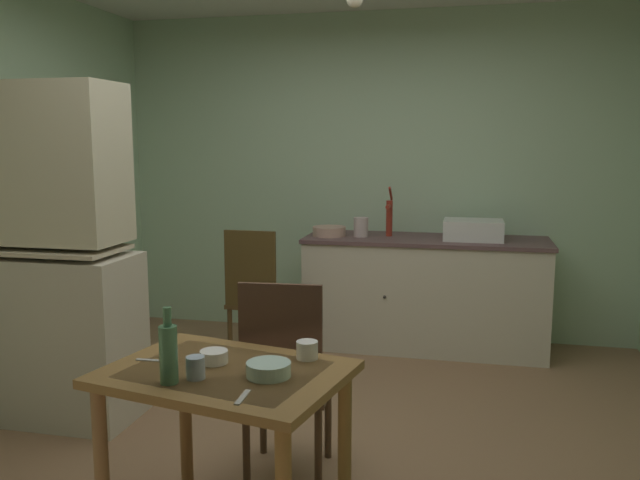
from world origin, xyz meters
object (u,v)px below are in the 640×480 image
mixing_bowl_counter (329,231)px  sink_basin (473,229)px  dining_table (226,400)px  hutch_cabinet (46,265)px  hand_pump (389,215)px  chair_by_counter (256,294)px  glass_bottle (168,352)px  chair_far_side (285,378)px  serving_bowl_wide (214,357)px  teacup_cream (196,368)px

mixing_bowl_counter → sink_basin: bearing=2.6°
sink_basin → dining_table: (-0.94, -2.76, -0.33)m
hutch_cabinet → hand_pump: 2.55m
chair_by_counter → glass_bottle: 2.41m
hand_pump → chair_by_counter: 1.22m
sink_basin → chair_by_counter: 1.71m
hutch_cabinet → chair_far_side: hutch_cabinet is taller
glass_bottle → hutch_cabinet: bearing=139.1°
hand_pump → chair_far_side: bearing=-95.3°
chair_far_side → chair_by_counter: bearing=113.1°
serving_bowl_wide → hand_pump: bearing=82.5°
sink_basin → mixing_bowl_counter: bearing=-177.4°
teacup_cream → glass_bottle: 0.12m
hand_pump → teacup_cream: bearing=-97.0°
mixing_bowl_counter → chair_far_side: 2.21m
hutch_cabinet → chair_by_counter: (0.86, 1.20, -0.40)m
hand_pump → dining_table: bearing=-95.9°
dining_table → glass_bottle: bearing=-128.9°
hand_pump → chair_far_side: (-0.21, -2.25, -0.53)m
mixing_bowl_counter → teacup_cream: bearing=-88.0°
teacup_cream → glass_bottle: bearing=-139.7°
chair_far_side → serving_bowl_wide: size_ratio=8.81×
hutch_cabinet → glass_bottle: bearing=-40.9°
chair_by_counter → glass_bottle: glass_bottle is taller
dining_table → chair_far_side: 0.57m
hutch_cabinet → dining_table: (1.46, -0.96, -0.29)m
dining_table → chair_far_side: chair_far_side is taller
hutch_cabinet → mixing_bowl_counter: bearing=53.5°
hand_pump → dining_table: 2.85m
chair_far_side → sink_basin: bearing=68.9°
hand_pump → mixing_bowl_counter: size_ratio=1.50×
mixing_bowl_counter → serving_bowl_wide: mixing_bowl_counter is taller
hand_pump → chair_by_counter: size_ratio=0.40×
dining_table → glass_bottle: size_ratio=3.59×
hand_pump → mixing_bowl_counter: 0.49m
dining_table → serving_bowl_wide: (-0.07, 0.06, 0.15)m
hand_pump → serving_bowl_wide: size_ratio=3.49×
dining_table → serving_bowl_wide: serving_bowl_wide is taller
hand_pump → teacup_cream: size_ratio=4.63×
sink_basin → glass_bottle: 3.13m
sink_basin → teacup_cream: 3.05m
sink_basin → mixing_bowl_counter: (-1.11, -0.05, -0.04)m
serving_bowl_wide → teacup_cream: bearing=-90.1°
hand_pump → sink_basin: bearing=-4.0°
chair_by_counter → chair_far_side: bearing=-66.9°
serving_bowl_wide → chair_far_side: bearing=72.6°
hutch_cabinet → glass_bottle: (1.32, -1.14, -0.05)m
hutch_cabinet → chair_far_side: 1.65m
hutch_cabinet → chair_far_side: (1.55, -0.41, -0.40)m
hutch_cabinet → teacup_cream: (1.39, -1.08, -0.12)m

